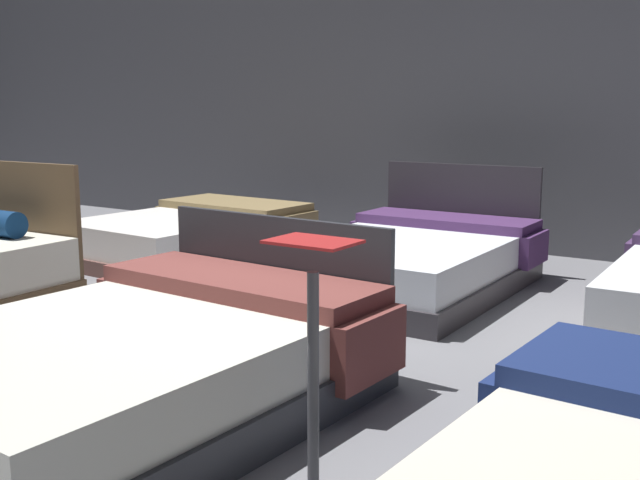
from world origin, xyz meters
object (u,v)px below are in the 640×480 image
bed_1 (141,363)px  bed_3 (192,235)px  price_sign (313,415)px  bed_4 (410,261)px

bed_1 → bed_3: bed_1 is taller
bed_1 → price_sign: (1.17, -0.32, 0.14)m
bed_4 → bed_1: bearing=-89.3°
bed_3 → price_sign: price_sign is taller
bed_3 → bed_4: 2.28m
bed_3 → price_sign: 4.72m
bed_3 → price_sign: bearing=-39.3°
bed_1 → price_sign: 1.22m
bed_3 → bed_4: bearing=2.8°
bed_4 → price_sign: price_sign is taller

